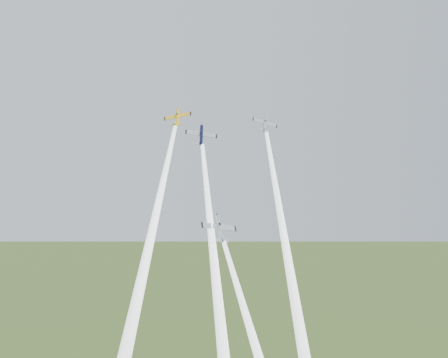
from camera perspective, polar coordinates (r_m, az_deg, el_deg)
plane_yellow at (r=139.99m, az=-4.76°, el=6.29°), size 7.59×7.70×7.39m
smoke_trail_yellow at (r=119.41m, az=-7.47°, el=-6.02°), size 18.47×37.61×53.13m
plane_navy at (r=138.10m, az=-2.32°, el=4.47°), size 8.98×6.04×8.07m
smoke_trail_navy at (r=116.36m, az=-0.87°, el=-9.71°), size 5.03×43.63×58.24m
plane_silver_right at (r=144.56m, az=4.17°, el=5.63°), size 8.36×5.17×7.65m
smoke_trail_silver_right at (r=121.02m, az=6.62°, el=-8.74°), size 6.69×46.86×62.70m
plane_silver_low at (r=121.76m, az=-0.43°, el=-5.07°), size 8.78×7.94×8.51m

